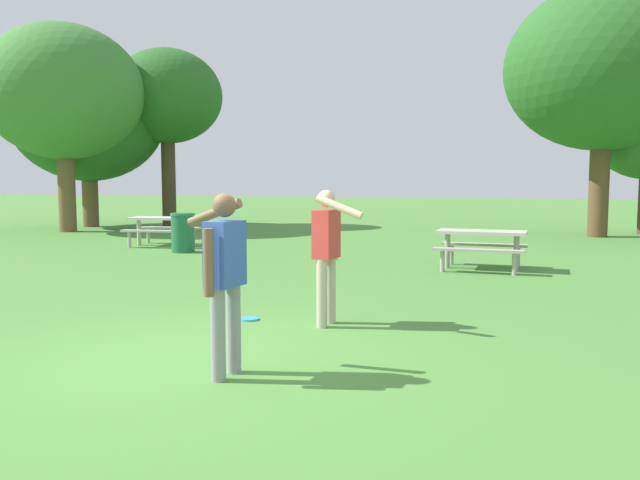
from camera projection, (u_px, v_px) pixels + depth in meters
ground_plane at (191, 362)px, 6.21m from camera, size 120.00×120.00×0.00m
person_thrower at (224, 270)px, 5.69m from camera, size 0.66×0.69×1.64m
person_catcher at (327, 246)px, 7.72m from camera, size 0.66×0.69×1.64m
frisbee at (249, 319)px, 8.10m from camera, size 0.25×0.25×0.03m
picnic_table_near at (481, 241)px, 12.64m from camera, size 1.82×1.57×0.77m
picnic_table_far at (162, 225)px, 17.25m from camera, size 1.82×1.57×0.77m
trash_can_beside_table at (183, 233)px, 15.71m from camera, size 0.59×0.59×0.96m
tree_tall_left at (88, 117)px, 24.07m from camera, size 5.69×5.69×6.56m
tree_broad_center at (63, 93)px, 21.65m from camera, size 5.31×5.31×6.98m
tree_far_right at (167, 98)px, 24.13m from camera, size 4.14×4.14×6.66m
tree_slender_mid at (604, 68)px, 19.56m from camera, size 5.92×5.92×7.70m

